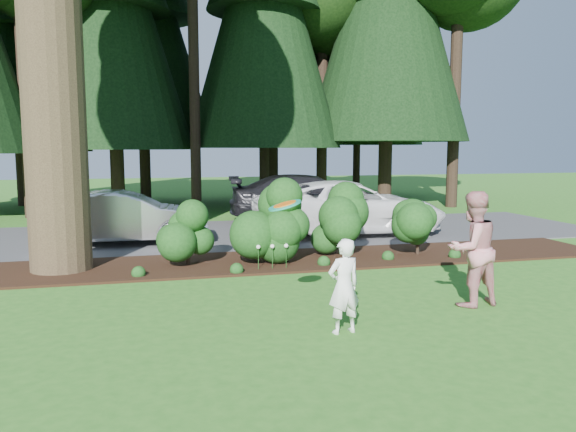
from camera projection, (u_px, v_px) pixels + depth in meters
The scene contains 11 objects.
ground at pixel (320, 299), 9.59m from camera, with size 80.00×80.00×0.00m, color #29601B.
mulch_bed at pixel (277, 261), 12.72m from camera, with size 16.00×2.50×0.05m, color black.
driveway at pixel (246, 234), 16.81m from camera, with size 22.00×6.00×0.03m, color #38383A.
shrub_row at pixel (311, 226), 12.70m from camera, with size 6.53×1.60×1.61m.
lily_cluster at pixel (272, 247), 11.77m from camera, with size 0.69×0.09×0.57m.
car_silver_wagon at pixel (126, 218), 14.85m from camera, with size 1.49×4.28×1.41m, color silver.
car_white_suv at pixel (349, 207), 16.59m from camera, with size 2.62×5.69×1.58m, color white.
car_dark_suv at pixel (309, 198), 19.56m from camera, with size 2.26×5.56×1.61m, color black.
child at pixel (344, 286), 7.79m from camera, with size 0.49×0.32×1.34m, color white.
adult at pixel (472, 249), 9.13m from camera, with size 0.92×0.71×1.89m, color #AD172B.
frisbee at pixel (285, 205), 7.82m from camera, with size 0.46×0.47×0.16m.
Camera 1 is at (-2.79, -8.94, 2.59)m, focal length 35.00 mm.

